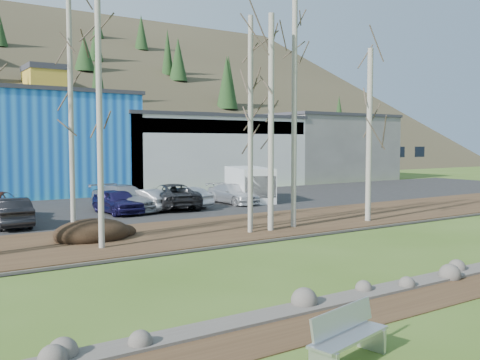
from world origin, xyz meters
TOP-DOWN VIEW (x-y plane):
  - dirt_strip at (0.00, 2.10)m, footprint 80.00×1.80m
  - near_bank_rocks at (0.00, 3.10)m, footprint 80.00×0.80m
  - river at (0.00, 7.20)m, footprint 80.00×8.00m
  - far_bank_rocks at (0.00, 11.30)m, footprint 80.00×0.80m
  - far_bank at (0.00, 14.50)m, footprint 80.00×7.00m
  - parking_lot at (0.00, 25.00)m, footprint 80.00×14.00m
  - building_white at (12.00, 38.98)m, footprint 18.36×12.24m
  - building_grey at (28.00, 39.00)m, footprint 14.28×12.24m
  - bench_intact at (-6.03, 0.22)m, footprint 2.08×1.01m
  - dirt_mound at (-6.15, 14.95)m, footprint 3.24×2.29m
  - birch_1 at (-6.90, 15.07)m, footprint 0.21×0.21m
  - birch_3 at (-6.43, 12.98)m, footprint 0.23×0.23m
  - birch_4 at (1.49, 12.66)m, footprint 0.27×0.27m
  - birch_5 at (0.96, 13.53)m, footprint 0.24×0.24m
  - birch_6 at (0.38, 12.73)m, footprint 0.21×0.21m
  - birch_7 at (3.02, 12.86)m, footprint 0.26×0.26m
  - birch_8 at (7.56, 12.30)m, footprint 0.29×0.29m
  - car_1 at (-8.34, 20.50)m, footprint 1.61×4.34m
  - car_3 at (-1.52, 23.08)m, footprint 3.12×5.63m
  - car_4 at (-2.31, 22.24)m, footprint 1.88×4.22m
  - car_5 at (2.24, 22.63)m, footprint 2.38×4.13m
  - car_6 at (1.44, 22.84)m, footprint 3.51×5.88m
  - car_7 at (5.99, 22.81)m, footprint 1.99×4.55m
  - car_8 at (-0.48, 22.63)m, footprint 2.38×4.13m
  - car_9 at (-2.20, 22.24)m, footprint 1.88×4.22m
  - van_white at (7.79, 23.40)m, footprint 3.79×5.77m

SIDE VIEW (x-z plane):
  - near_bank_rocks at x=0.00m, z-range -0.25..0.25m
  - river at x=0.00m, z-range -0.45..0.45m
  - far_bank_rocks at x=0.00m, z-range -0.23..0.23m
  - dirt_strip at x=0.00m, z-range 0.00..0.03m
  - parking_lot at x=0.00m, z-range 0.00..0.14m
  - far_bank at x=0.00m, z-range 0.00..0.15m
  - dirt_mound at x=-6.15m, z-range 0.15..0.79m
  - bench_intact at x=-6.03m, z-range 0.00..1.00m
  - car_5 at x=2.24m, z-range 0.14..1.43m
  - car_8 at x=-0.48m, z-range 0.14..1.43m
  - car_7 at x=5.99m, z-range 0.14..1.44m
  - car_4 at x=-2.31m, z-range 0.14..1.55m
  - car_9 at x=-2.20m, z-range 0.14..1.55m
  - car_1 at x=-8.34m, z-range 0.14..1.56m
  - car_6 at x=1.44m, z-range 0.14..1.67m
  - car_3 at x=-1.52m, z-range 0.14..1.68m
  - van_white at x=7.79m, z-range 0.14..2.48m
  - building_white at x=12.00m, z-range 0.01..6.81m
  - building_grey at x=28.00m, z-range 0.01..7.31m
  - birch_6 at x=0.38m, z-range 0.15..8.98m
  - birch_8 at x=7.56m, z-range 0.15..9.01m
  - birch_4 at x=1.49m, z-range 0.15..10.04m
  - birch_5 at x=0.96m, z-range 0.15..10.05m
  - birch_7 at x=3.02m, z-range 0.15..11.16m
  - birch_1 at x=-6.90m, z-range 0.15..11.22m
  - birch_3 at x=-6.43m, z-range 0.15..11.25m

